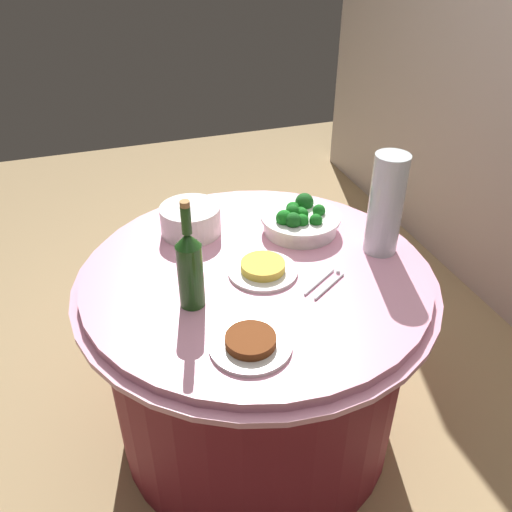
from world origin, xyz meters
The scene contains 10 objects.
ground_plane centered at (0.00, 0.00, 0.00)m, with size 6.00×6.00×0.00m, color tan.
buffet_table centered at (0.00, 0.00, 0.38)m, with size 1.16×1.16×0.74m.
broccoli_bowl centered at (-0.18, 0.22, 0.78)m, with size 0.28×0.28×0.11m.
plate_stack centered at (-0.29, -0.14, 0.79)m, with size 0.21×0.21×0.10m.
wine_bottle centered at (0.11, -0.23, 0.87)m, with size 0.07×0.07×0.34m.
decorative_fruit_vase centered at (0.02, 0.43, 0.89)m, with size 0.11×0.11×0.34m.
serving_tongs centered at (0.14, 0.18, 0.74)m, with size 0.12×0.16×0.01m.
food_plate_stir_fry centered at (0.33, -0.13, 0.75)m, with size 0.22×0.22×0.04m.
food_plate_fried_egg centered at (0.03, 0.01, 0.76)m, with size 0.22×0.22×0.04m.
label_placard_front centered at (-0.02, -0.19, 0.77)m, with size 0.05×0.03×0.05m.
Camera 1 is at (1.32, -0.44, 1.73)m, focal length 37.71 mm.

